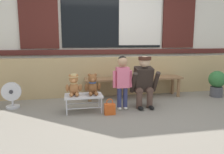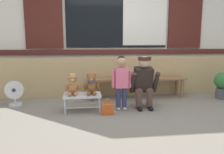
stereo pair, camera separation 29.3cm
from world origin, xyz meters
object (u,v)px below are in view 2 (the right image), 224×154
at_px(small_display_bench, 82,96).
at_px(potted_plant, 223,84).
at_px(child_standing, 122,77).
at_px(teddy_bear_with_hat, 73,85).
at_px(teddy_bear_plain, 91,85).
at_px(handbag_on_ground, 108,109).
at_px(wooden_bench_long, 136,81).
at_px(adult_crouching, 144,82).
at_px(floor_fan, 15,94).

distance_m(small_display_bench, potted_plant, 2.97).
bearing_deg(child_standing, teddy_bear_with_hat, 179.60).
distance_m(teddy_bear_plain, child_standing, 0.54).
height_order(teddy_bear_plain, handbag_on_ground, teddy_bear_plain).
distance_m(wooden_bench_long, teddy_bear_plain, 1.24).
bearing_deg(teddy_bear_plain, adult_crouching, 3.97).
xyz_separation_m(handbag_on_ground, potted_plant, (2.52, 0.70, 0.23)).
distance_m(wooden_bench_long, teddy_bear_with_hat, 1.51).
bearing_deg(adult_crouching, potted_plant, 12.43).
bearing_deg(potted_plant, child_standing, -168.11).
height_order(small_display_bench, floor_fan, floor_fan).
distance_m(teddy_bear_plain, potted_plant, 2.82).
bearing_deg(wooden_bench_long, adult_crouching, -92.25).
relative_size(adult_crouching, handbag_on_ground, 3.49).
distance_m(teddy_bear_plain, adult_crouching, 0.95).
bearing_deg(potted_plant, teddy_bear_with_hat, -171.41).
height_order(child_standing, potted_plant, child_standing).
xyz_separation_m(wooden_bench_long, adult_crouching, (-0.03, -0.69, 0.11)).
relative_size(small_display_bench, floor_fan, 1.33).
height_order(handbag_on_ground, potted_plant, potted_plant).
relative_size(teddy_bear_plain, potted_plant, 0.64).
relative_size(teddy_bear_plain, child_standing, 0.38).
height_order(teddy_bear_plain, child_standing, child_standing).
bearing_deg(small_display_bench, wooden_bench_long, 33.76).
relative_size(teddy_bear_plain, handbag_on_ground, 1.34).
distance_m(child_standing, floor_fan, 2.03).
xyz_separation_m(small_display_bench, teddy_bear_plain, (0.16, 0.00, 0.20)).
height_order(adult_crouching, handbag_on_ground, adult_crouching).
distance_m(small_display_bench, adult_crouching, 1.13).
bearing_deg(potted_plant, teddy_bear_plain, -170.43).
bearing_deg(teddy_bear_with_hat, teddy_bear_plain, -0.13).
distance_m(wooden_bench_long, handbag_on_ground, 1.26).
xyz_separation_m(adult_crouching, handbag_on_ground, (-0.70, -0.30, -0.38)).
distance_m(wooden_bench_long, small_display_bench, 1.37).
bearing_deg(wooden_bench_long, teddy_bear_plain, -142.18).
height_order(teddy_bear_with_hat, potted_plant, teddy_bear_with_hat).
bearing_deg(handbag_on_ground, teddy_bear_with_hat, 157.53).
height_order(teddy_bear_with_hat, adult_crouching, adult_crouching).
xyz_separation_m(adult_crouching, floor_fan, (-2.37, 0.39, -0.24)).
relative_size(wooden_bench_long, floor_fan, 4.37).
bearing_deg(teddy_bear_with_hat, floor_fan, 157.38).
bearing_deg(small_display_bench, adult_crouching, 3.47).
distance_m(small_display_bench, floor_fan, 1.34).
distance_m(adult_crouching, handbag_on_ground, 0.85).
bearing_deg(handbag_on_ground, adult_crouching, 23.49).
xyz_separation_m(child_standing, handbag_on_ground, (-0.27, -0.23, -0.50)).
relative_size(child_standing, adult_crouching, 1.01).
height_order(teddy_bear_with_hat, floor_fan, teddy_bear_with_hat).
bearing_deg(potted_plant, small_display_bench, -170.91).
relative_size(child_standing, potted_plant, 1.68).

